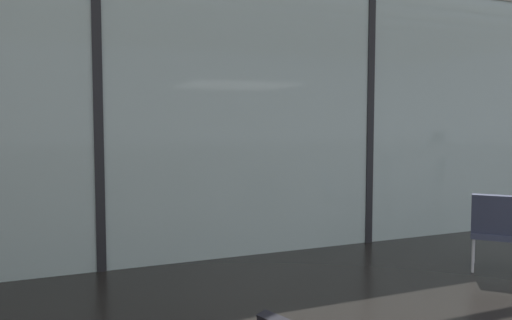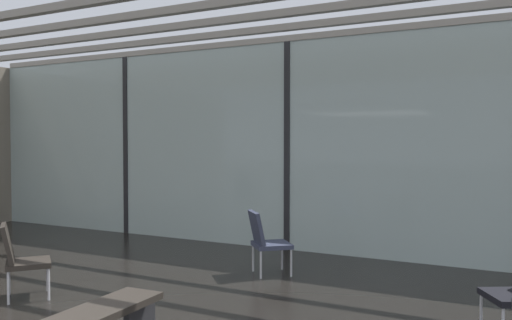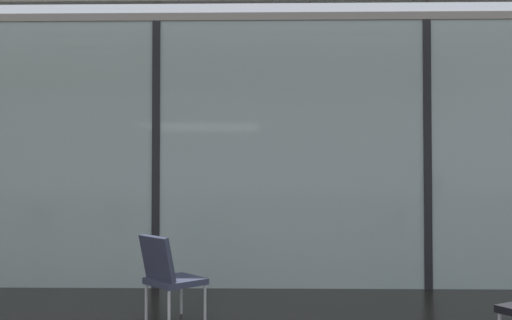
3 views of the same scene
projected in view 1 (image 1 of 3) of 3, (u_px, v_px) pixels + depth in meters
The scene contains 5 objects.
glass_curtain_wall at pixel (368, 115), 6.71m from camera, with size 14.00×0.08×3.47m, color #A3B7B2.
window_mullion_0 at pixel (98, 113), 5.36m from camera, with size 0.10×0.12×3.47m, color black.
window_mullion_1 at pixel (368, 115), 6.71m from camera, with size 0.10×0.12×3.47m, color black.
parked_airplane at pixel (272, 113), 10.62m from camera, with size 13.74×3.70×3.70m.
lounge_chair_1 at pixel (495, 227), 5.40m from camera, with size 0.71×0.71×0.87m.
Camera 1 is at (-4.00, -0.42, 1.60)m, focal length 34.87 mm.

